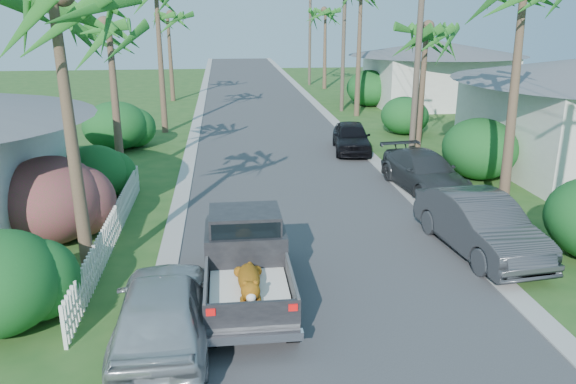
{
  "coord_description": "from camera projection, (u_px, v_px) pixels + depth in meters",
  "views": [
    {
      "loc": [
        -2.62,
        -10.45,
        6.61
      ],
      "look_at": [
        -0.76,
        5.65,
        1.4
      ],
      "focal_mm": 35.0,
      "sensor_mm": 36.0,
      "label": 1
    }
  ],
  "objects": [
    {
      "name": "shrub_l_d",
      "position": [
        116.0,
        126.0,
        27.97
      ],
      "size": [
        3.2,
        3.52,
        2.4
      ],
      "primitive_type": "ellipsoid",
      "color": "#164F1F",
      "rests_on": "ground"
    },
    {
      "name": "picket_fence",
      "position": [
        113.0,
        229.0,
        16.58
      ],
      "size": [
        0.1,
        11.0,
        1.0
      ],
      "primitive_type": "cube",
      "color": "white",
      "rests_on": "ground"
    },
    {
      "name": "palm_r_b",
      "position": [
        426.0,
        27.0,
        25.27
      ],
      "size": [
        4.4,
        4.4,
        7.2
      ],
      "color": "brown",
      "rests_on": "ground"
    },
    {
      "name": "road",
      "position": [
        265.0,
        120.0,
        35.83
      ],
      "size": [
        8.0,
        100.0,
        0.02
      ],
      "primitive_type": "cube",
      "color": "#38383A",
      "rests_on": "ground"
    },
    {
      "name": "utility_pole_c",
      "position": [
        344.0,
        43.0,
        37.87
      ],
      "size": [
        1.6,
        0.26,
        9.0
      ],
      "color": "brown",
      "rests_on": "ground"
    },
    {
      "name": "palm_r_d",
      "position": [
        326.0,
        10.0,
        48.66
      ],
      "size": [
        4.4,
        4.4,
        8.0
      ],
      "color": "brown",
      "rests_on": "ground"
    },
    {
      "name": "parked_car_ln",
      "position": [
        162.0,
        312.0,
        11.41
      ],
      "size": [
        1.99,
        4.72,
        1.59
      ],
      "primitive_type": "imported",
      "rotation": [
        0.0,
        0.0,
        3.16
      ],
      "color": "#B1B4B8",
      "rests_on": "ground"
    },
    {
      "name": "utility_pole_d",
      "position": [
        310.0,
        35.0,
        52.06
      ],
      "size": [
        1.6,
        0.26,
        9.0
      ],
      "color": "brown",
      "rests_on": "ground"
    },
    {
      "name": "utility_pole_b",
      "position": [
        417.0,
        62.0,
        23.69
      ],
      "size": [
        1.6,
        0.26,
        9.0
      ],
      "color": "brown",
      "rests_on": "ground"
    },
    {
      "name": "ground",
      "position": [
        352.0,
        331.0,
        12.19
      ],
      "size": [
        120.0,
        120.0,
        0.0
      ],
      "primitive_type": "plane",
      "color": "#26511E",
      "rests_on": "ground"
    },
    {
      "name": "parked_car_rn",
      "position": [
        480.0,
        225.0,
        15.97
      ],
      "size": [
        2.3,
        5.2,
        1.66
      ],
      "primitive_type": "imported",
      "rotation": [
        0.0,
        0.0,
        0.11
      ],
      "color": "#34363A",
      "rests_on": "ground"
    },
    {
      "name": "palm_l_d",
      "position": [
        168.0,
        14.0,
        41.66
      ],
      "size": [
        4.4,
        4.4,
        7.7
      ],
      "color": "brown",
      "rests_on": "ground"
    },
    {
      "name": "curb_left",
      "position": [
        197.0,
        121.0,
        35.35
      ],
      "size": [
        0.6,
        100.0,
        0.06
      ],
      "primitive_type": "cube",
      "color": "#A5A39E",
      "rests_on": "ground"
    },
    {
      "name": "palm_l_b",
      "position": [
        108.0,
        25.0,
        20.91
      ],
      "size": [
        4.4,
        4.4,
        7.4
      ],
      "color": "brown",
      "rests_on": "ground"
    },
    {
      "name": "parked_car_rm",
      "position": [
        424.0,
        172.0,
        21.64
      ],
      "size": [
        2.6,
        5.17,
        1.44
      ],
      "primitive_type": "imported",
      "rotation": [
        0.0,
        0.0,
        0.12
      ],
      "color": "#2F3235",
      "rests_on": "ground"
    },
    {
      "name": "parked_car_rf",
      "position": [
        351.0,
        137.0,
        27.62
      ],
      "size": [
        2.24,
        4.43,
        1.45
      ],
      "primitive_type": "imported",
      "rotation": [
        0.0,
        0.0,
        -0.13
      ],
      "color": "black",
      "rests_on": "ground"
    },
    {
      "name": "shrub_l_a",
      "position": [
        0.0,
        283.0,
        11.98
      ],
      "size": [
        2.6,
        2.86,
        2.2
      ],
      "primitive_type": "ellipsoid",
      "color": "#164F1F",
      "rests_on": "ground"
    },
    {
      "name": "shrub_r_b",
      "position": [
        480.0,
        149.0,
        23.06
      ],
      "size": [
        3.0,
        3.3,
        2.5
      ],
      "primitive_type": "ellipsoid",
      "color": "#164F1F",
      "rests_on": "ground"
    },
    {
      "name": "pickup_truck",
      "position": [
        246.0,
        255.0,
        13.54
      ],
      "size": [
        1.98,
        5.12,
        2.06
      ],
      "color": "black",
      "rests_on": "ground"
    },
    {
      "name": "shrub_r_c",
      "position": [
        404.0,
        115.0,
        31.6
      ],
      "size": [
        2.6,
        2.86,
        2.1
      ],
      "primitive_type": "ellipsoid",
      "color": "#164F1F",
      "rests_on": "ground"
    },
    {
      "name": "shrub_l_b",
      "position": [
        51.0,
        200.0,
        16.61
      ],
      "size": [
        3.0,
        3.3,
        2.6
      ],
      "primitive_type": "ellipsoid",
      "color": "#BA1A53",
      "rests_on": "ground"
    },
    {
      "name": "shrub_l_c",
      "position": [
        94.0,
        173.0,
        20.53
      ],
      "size": [
        2.4,
        2.64,
        2.0
      ],
      "primitive_type": "ellipsoid",
      "color": "#164F1F",
      "rests_on": "ground"
    },
    {
      "name": "curb_right",
      "position": [
        331.0,
        119.0,
        36.29
      ],
      "size": [
        0.6,
        100.0,
        0.06
      ],
      "primitive_type": "cube",
      "color": "#A5A39E",
      "rests_on": "ground"
    },
    {
      "name": "house_right_far",
      "position": [
        435.0,
        76.0,
        41.33
      ],
      "size": [
        9.0,
        8.0,
        4.6
      ],
      "color": "silver",
      "rests_on": "ground"
    },
    {
      "name": "shrub_r_d",
      "position": [
        369.0,
        88.0,
        41.03
      ],
      "size": [
        3.2,
        3.52,
        2.6
      ],
      "primitive_type": "ellipsoid",
      "color": "#164F1F",
      "rests_on": "ground"
    }
  ]
}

